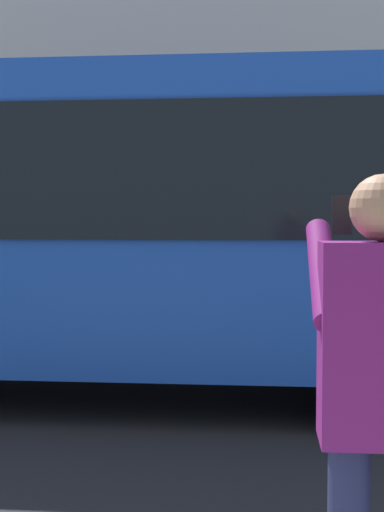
{
  "coord_description": "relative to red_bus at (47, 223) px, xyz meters",
  "views": [
    {
      "loc": [
        0.2,
        6.92,
        1.7
      ],
      "look_at": [
        0.83,
        0.38,
        1.38
      ],
      "focal_mm": 51.0,
      "sensor_mm": 36.0,
      "label": 1
    }
  ],
  "objects": [
    {
      "name": "ground_plane",
      "position": [
        -2.29,
        0.01,
        -1.68
      ],
      "size": [
        60.0,
        60.0,
        0.0
      ],
      "primitive_type": "plane",
      "color": "#232326"
    },
    {
      "name": "pedestrian_photographer",
      "position": [
        -2.48,
        4.52,
        -0.54
      ],
      "size": [
        0.53,
        0.52,
        1.7
      ],
      "color": "#1E2347",
      "rests_on": "sidewalk_curb"
    },
    {
      "name": "red_bus",
      "position": [
        0.0,
        0.0,
        0.0
      ],
      "size": [
        9.05,
        2.54,
        3.08
      ],
      "color": "#1947AD",
      "rests_on": "ground_plane"
    }
  ]
}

